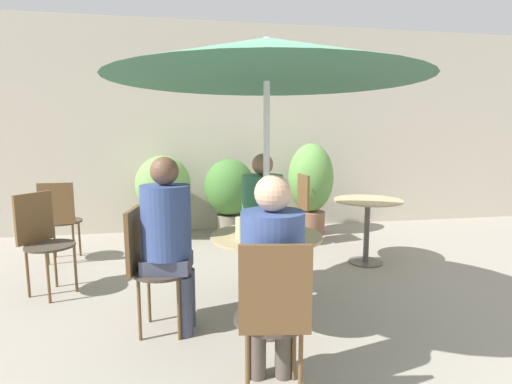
{
  "coord_description": "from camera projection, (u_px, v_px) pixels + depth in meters",
  "views": [
    {
      "loc": [
        -0.77,
        -2.45,
        1.43
      ],
      "look_at": [
        -0.2,
        0.64,
        0.96
      ],
      "focal_mm": 28.0,
      "sensor_mm": 36.0,
      "label": 1
    }
  ],
  "objects": [
    {
      "name": "ground_plane",
      "position": [
        301.0,
        344.0,
        2.73
      ],
      "size": [
        20.0,
        20.0,
        0.0
      ],
      "primitive_type": "plane",
      "color": "gray"
    },
    {
      "name": "bistro_chair_3",
      "position": [
        296.0,
        203.0,
        5.12
      ],
      "size": [
        0.42,
        0.42,
        0.91
      ],
      "rotation": [
        0.0,
        0.0,
        4.78
      ],
      "color": "#42382D",
      "rests_on": "ground_plane"
    },
    {
      "name": "potted_plant_1",
      "position": [
        230.0,
        191.0,
        5.5
      ],
      "size": [
        0.7,
        0.7,
        1.08
      ],
      "color": "slate",
      "rests_on": "ground_plane"
    },
    {
      "name": "seated_person_0",
      "position": [
        262.0,
        212.0,
        3.51
      ],
      "size": [
        0.36,
        0.4,
        1.25
      ],
      "rotation": [
        0.0,
        0.0,
        -0.16
      ],
      "color": "#42475B",
      "rests_on": "ground_plane"
    },
    {
      "name": "bistro_chair_4",
      "position": [
        59.0,
        215.0,
        4.36
      ],
      "size": [
        0.42,
        0.42,
        0.91
      ],
      "rotation": [
        0.0,
        0.0,
        3.16
      ],
      "color": "#42382D",
      "rests_on": "ground_plane"
    },
    {
      "name": "beer_glass_0",
      "position": [
        295.0,
        226.0,
        2.75
      ],
      "size": [
        0.06,
        0.06,
        0.16
      ],
      "color": "beige",
      "rests_on": "cafe_table_near"
    },
    {
      "name": "beer_glass_2",
      "position": [
        240.0,
        228.0,
        2.72
      ],
      "size": [
        0.06,
        0.06,
        0.15
      ],
      "color": "beige",
      "rests_on": "cafe_table_near"
    },
    {
      "name": "potted_plant_2",
      "position": [
        311.0,
        184.0,
        5.67
      ],
      "size": [
        0.64,
        0.64,
        1.29
      ],
      "color": "#93664C",
      "rests_on": "ground_plane"
    },
    {
      "name": "bistro_chair_1",
      "position": [
        148.0,
        259.0,
        2.84
      ],
      "size": [
        0.44,
        0.42,
        0.91
      ],
      "rotation": [
        0.0,
        0.0,
        1.41
      ],
      "color": "#42382D",
      "rests_on": "ground_plane"
    },
    {
      "name": "potted_plant_0",
      "position": [
        163.0,
        189.0,
        5.41
      ],
      "size": [
        0.74,
        0.74,
        1.13
      ],
      "color": "slate",
      "rests_on": "ground_plane"
    },
    {
      "name": "seated_person_1",
      "position": [
        168.0,
        230.0,
        2.81
      ],
      "size": [
        0.38,
        0.35,
        1.27
      ],
      "rotation": [
        0.0,
        0.0,
        1.41
      ],
      "color": "#42475B",
      "rests_on": "ground_plane"
    },
    {
      "name": "cafe_table_near",
      "position": [
        266.0,
        255.0,
        2.85
      ],
      "size": [
        0.79,
        0.79,
        0.71
      ],
      "color": "#514C47",
      "rests_on": "ground_plane"
    },
    {
      "name": "umbrella",
      "position": [
        267.0,
        60.0,
        2.66
      ],
      "size": [
        2.12,
        2.12,
        2.06
      ],
      "color": "silver",
      "rests_on": "ground_plane"
    },
    {
      "name": "bistro_chair_0",
      "position": [
        262.0,
        230.0,
        3.69
      ],
      "size": [
        0.42,
        0.44,
        0.91
      ],
      "rotation": [
        0.0,
        0.0,
        -0.16
      ],
      "color": "#42382D",
      "rests_on": "ground_plane"
    },
    {
      "name": "bistro_chair_2",
      "position": [
        274.0,
        309.0,
        2.02
      ],
      "size": [
        0.42,
        0.44,
        0.91
      ],
      "rotation": [
        0.0,
        0.0,
        -3.3
      ],
      "color": "#42382D",
      "rests_on": "ground_plane"
    },
    {
      "name": "seated_person_2",
      "position": [
        272.0,
        266.0,
        2.15
      ],
      "size": [
        0.34,
        0.37,
        1.22
      ],
      "rotation": [
        0.0,
        0.0,
        2.98
      ],
      "color": "brown",
      "rests_on": "ground_plane"
    },
    {
      "name": "beer_glass_1",
      "position": [
        267.0,
        217.0,
        3.02
      ],
      "size": [
        0.07,
        0.07,
        0.17
      ],
      "color": "#B28433",
      "rests_on": "cafe_table_near"
    },
    {
      "name": "bistro_chair_5",
      "position": [
        42.0,
        234.0,
        3.53
      ],
      "size": [
        0.48,
        0.47,
        0.91
      ],
      "rotation": [
        0.0,
        0.0,
        0.93
      ],
      "color": "#42382D",
      "rests_on": "ground_plane"
    },
    {
      "name": "cafe_table_far",
      "position": [
        367.0,
        214.0,
        4.37
      ],
      "size": [
        0.74,
        0.74,
        0.71
      ],
      "color": "#514C47",
      "rests_on": "ground_plane"
    },
    {
      "name": "storefront_wall",
      "position": [
        235.0,
        128.0,
        5.89
      ],
      "size": [
        10.0,
        0.06,
        3.0
      ],
      "color": "beige",
      "rests_on": "ground_plane"
    }
  ]
}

